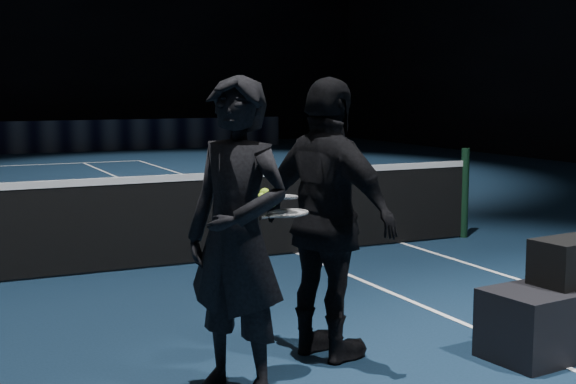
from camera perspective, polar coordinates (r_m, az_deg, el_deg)
name	(u,v)px	position (r m, az deg, el deg)	size (l,w,h in m)	color
net_post_right	(464,193)	(10.06, 12.44, -0.07)	(0.10, 0.10, 1.10)	black
player_a	(237,237)	(4.77, -3.63, -3.24)	(0.70, 0.46, 1.91)	black
player_b	(328,220)	(5.38, 2.90, -2.00)	(1.12, 0.47, 1.91)	black
racket_lower	(288,213)	(5.07, 0.03, -1.51)	(0.68, 0.22, 0.03)	black
racket_upper	(278,196)	(5.04, -0.69, -0.30)	(0.68, 0.22, 0.03)	black
tennis_balls	(266,200)	(4.92, -1.55, -0.54)	(0.12, 0.10, 0.12)	#95C72A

